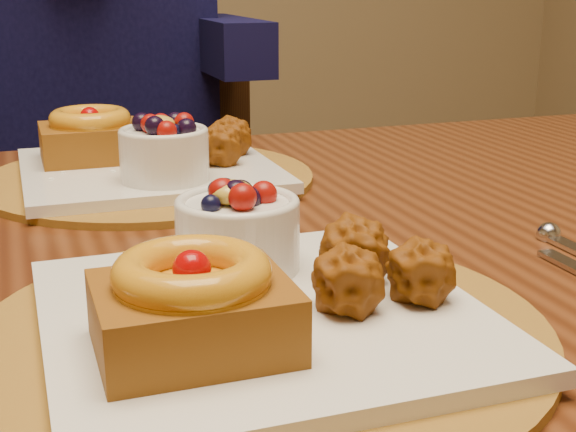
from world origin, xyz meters
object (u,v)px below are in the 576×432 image
(place_setting_near, at_px, (256,297))
(place_setting_far, at_px, (146,160))
(dining_table, at_px, (193,315))
(chair_far, at_px, (157,268))

(place_setting_near, xyz_separation_m, place_setting_far, (-0.00, 0.43, 0.00))
(dining_table, xyz_separation_m, place_setting_far, (-0.00, 0.21, 0.10))
(dining_table, distance_m, place_setting_far, 0.24)
(dining_table, bearing_deg, chair_far, 83.17)
(place_setting_near, bearing_deg, place_setting_far, 90.03)
(place_setting_far, bearing_deg, chair_far, 79.96)
(place_setting_near, xyz_separation_m, chair_far, (0.09, 0.93, -0.32))
(place_setting_near, relative_size, place_setting_far, 1.00)
(place_setting_far, bearing_deg, place_setting_near, -89.97)
(chair_far, bearing_deg, place_setting_far, -95.33)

